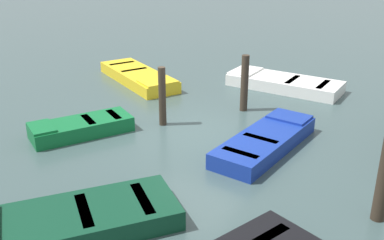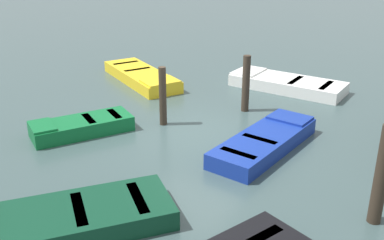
% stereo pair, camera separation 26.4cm
% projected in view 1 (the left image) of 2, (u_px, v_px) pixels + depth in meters
% --- Properties ---
extents(ground_plane, '(80.00, 80.00, 0.00)m').
position_uv_depth(ground_plane, '(192.00, 132.00, 12.38)').
color(ground_plane, '#384C4C').
extents(rowboat_green, '(2.84, 2.29, 0.46)m').
position_uv_depth(rowboat_green, '(81.00, 127.00, 12.13)').
color(rowboat_green, '#0F602D').
rests_on(rowboat_green, ground_plane).
extents(rowboat_yellow, '(3.21, 4.25, 0.46)m').
position_uv_depth(rowboat_yellow, '(138.00, 76.00, 16.64)').
color(rowboat_yellow, gold).
rests_on(rowboat_yellow, ground_plane).
extents(rowboat_dark_green, '(4.00, 3.71, 0.46)m').
position_uv_depth(rowboat_dark_green, '(66.00, 222.00, 8.03)').
color(rowboat_dark_green, '#0C3823').
rests_on(rowboat_dark_green, ground_plane).
extents(rowboat_white, '(1.78, 4.04, 0.46)m').
position_uv_depth(rowboat_white, '(283.00, 83.00, 15.90)').
color(rowboat_white, silver).
rests_on(rowboat_white, ground_plane).
extents(rowboat_blue, '(3.73, 1.67, 0.46)m').
position_uv_depth(rowboat_blue, '(266.00, 141.00, 11.31)').
color(rowboat_blue, navy).
rests_on(rowboat_blue, ground_plane).
extents(mooring_piling_near_right, '(0.21, 0.21, 1.70)m').
position_uv_depth(mooring_piling_near_right, '(162.00, 97.00, 12.55)').
color(mooring_piling_near_right, '#33281E').
rests_on(mooring_piling_near_right, ground_plane).
extents(mooring_piling_far_right, '(0.23, 0.23, 1.75)m').
position_uv_depth(mooring_piling_far_right, '(245.00, 83.00, 13.62)').
color(mooring_piling_far_right, '#33281E').
rests_on(mooring_piling_far_right, ground_plane).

